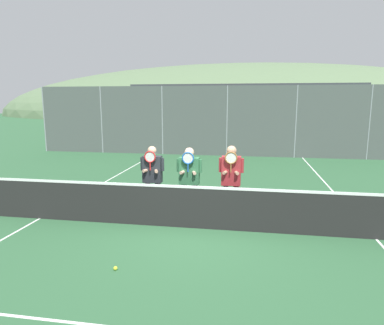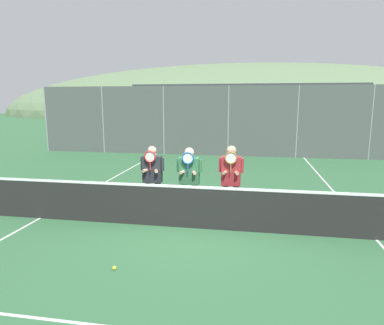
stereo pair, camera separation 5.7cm
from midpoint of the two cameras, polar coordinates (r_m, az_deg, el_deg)
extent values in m
plane|color=#2D5B38|center=(7.72, 0.20, -10.89)|extent=(120.00, 120.00, 0.00)
ellipsoid|color=#5B7551|center=(69.33, 8.69, 7.87)|extent=(98.83, 54.91, 19.22)
cube|color=tan|center=(27.19, 8.58, 8.08)|extent=(15.90, 5.00, 3.59)
cube|color=#3D4247|center=(27.19, 8.69, 12.24)|extent=(16.40, 5.50, 0.36)
cylinder|color=gray|center=(20.70, -23.49, 6.60)|extent=(0.06, 0.06, 3.53)
cylinder|color=gray|center=(19.09, -14.94, 6.86)|extent=(0.06, 0.06, 3.53)
cylinder|color=gray|center=(17.97, -5.07, 6.97)|extent=(0.06, 0.06, 3.53)
cylinder|color=gray|center=(17.43, 5.75, 6.86)|extent=(0.06, 0.06, 3.53)
cylinder|color=gray|center=(17.52, 16.83, 6.49)|extent=(0.06, 0.06, 3.53)
cylinder|color=gray|center=(18.25, 27.39, 5.92)|extent=(0.06, 0.06, 3.53)
cube|color=#4C5451|center=(17.43, 5.75, 6.86)|extent=(20.14, 0.02, 3.53)
cube|color=black|center=(7.57, 0.20, -7.65)|extent=(9.93, 0.02, 0.92)
cube|color=white|center=(7.44, 0.20, -4.13)|extent=(9.93, 0.03, 0.06)
cube|color=white|center=(11.59, -15.99, -4.03)|extent=(0.05, 16.00, 0.01)
cube|color=white|center=(10.80, 23.21, -5.52)|extent=(0.05, 16.00, 0.01)
cylinder|color=black|center=(8.58, -7.53, -5.90)|extent=(0.13, 0.13, 0.82)
cylinder|color=black|center=(8.51, -5.90, -6.00)|extent=(0.13, 0.13, 0.82)
cube|color=#282D33|center=(8.37, -6.82, -1.11)|extent=(0.46, 0.22, 0.65)
sphere|color=tan|center=(8.29, -6.89, 1.99)|extent=(0.21, 0.21, 0.21)
cylinder|color=#282D33|center=(8.42, -8.50, -0.21)|extent=(0.08, 0.08, 0.32)
cylinder|color=#282D33|center=(8.28, -5.15, -0.32)|extent=(0.08, 0.08, 0.32)
cylinder|color=tan|center=(8.32, -7.75, -1.29)|extent=(0.16, 0.27, 0.08)
cylinder|color=tan|center=(8.26, -6.23, -1.35)|extent=(0.16, 0.27, 0.08)
cylinder|color=red|center=(8.18, -7.19, -0.62)|extent=(0.03, 0.03, 0.20)
torus|color=red|center=(8.14, -7.23, 0.94)|extent=(0.28, 0.03, 0.28)
cylinder|color=silver|center=(8.14, -7.23, 0.94)|extent=(0.23, 0.00, 0.23)
cylinder|color=#56565B|center=(8.38, -1.54, -6.24)|extent=(0.13, 0.13, 0.81)
cylinder|color=#56565B|center=(8.33, 0.26, -6.33)|extent=(0.13, 0.13, 0.81)
cube|color=#337047|center=(8.18, -0.65, -1.39)|extent=(0.48, 0.22, 0.64)
sphere|color=#DBB293|center=(8.10, -0.66, 1.69)|extent=(0.23, 0.23, 0.23)
cylinder|color=#337047|center=(8.20, -2.48, -0.47)|extent=(0.08, 0.08, 0.31)
cylinder|color=#337047|center=(8.11, 1.20, -0.59)|extent=(0.08, 0.08, 0.31)
cylinder|color=#DBB293|center=(8.12, -1.60, -1.57)|extent=(0.16, 0.27, 0.08)
cylinder|color=#DBB293|center=(8.07, 0.08, -1.63)|extent=(0.16, 0.27, 0.08)
cylinder|color=#1E5BAD|center=(7.98, -0.88, -0.89)|extent=(0.03, 0.03, 0.20)
torus|color=#1E5BAD|center=(7.94, -0.89, 0.73)|extent=(0.29, 0.03, 0.29)
cylinder|color=silver|center=(7.94, -0.89, 0.73)|extent=(0.24, 0.00, 0.24)
cylinder|color=#56565B|center=(8.15, 5.38, -6.63)|extent=(0.13, 0.13, 0.85)
cylinder|color=#56565B|center=(8.13, 7.10, -6.69)|extent=(0.13, 0.13, 0.85)
cube|color=maroon|center=(7.95, 6.34, -1.39)|extent=(0.44, 0.22, 0.67)
sphere|color=tan|center=(7.87, 6.41, 1.98)|extent=(0.23, 0.23, 0.23)
cylinder|color=maroon|center=(7.94, 4.59, -0.41)|extent=(0.08, 0.08, 0.33)
cylinder|color=maroon|center=(7.92, 8.14, -0.51)|extent=(0.08, 0.08, 0.33)
cylinder|color=tan|center=(7.87, 5.50, -1.59)|extent=(0.16, 0.27, 0.08)
cylinder|color=tan|center=(7.86, 7.11, -1.65)|extent=(0.16, 0.27, 0.08)
cylinder|color=#936033|center=(7.75, 6.28, -0.89)|extent=(0.03, 0.03, 0.20)
torus|color=#936033|center=(7.71, 6.31, 0.77)|extent=(0.29, 0.03, 0.29)
cylinder|color=silver|center=(7.71, 6.31, 0.77)|extent=(0.24, 0.00, 0.24)
cube|color=#285638|center=(22.11, -9.71, 4.73)|extent=(4.75, 1.70, 0.81)
cube|color=#2D3842|center=(22.05, -9.77, 6.63)|extent=(2.61, 1.56, 0.66)
cylinder|color=black|center=(20.86, -6.45, 3.37)|extent=(0.60, 0.16, 0.60)
cylinder|color=black|center=(22.53, -5.23, 3.90)|extent=(0.60, 0.16, 0.60)
cylinder|color=black|center=(21.91, -14.24, 3.45)|extent=(0.60, 0.16, 0.60)
cylinder|color=black|center=(23.51, -12.54, 3.97)|extent=(0.60, 0.16, 0.60)
cube|color=maroon|center=(20.93, 2.81, 4.52)|extent=(4.08, 1.85, 0.78)
cube|color=#2D3842|center=(20.87, 2.83, 6.45)|extent=(2.25, 1.70, 0.64)
cylinder|color=black|center=(19.93, 6.28, 3.05)|extent=(0.60, 0.16, 0.60)
cylinder|color=black|center=(21.80, 6.57, 3.67)|extent=(0.60, 0.16, 0.60)
cylinder|color=black|center=(20.25, -1.25, 3.23)|extent=(0.60, 0.16, 0.60)
cylinder|color=black|center=(22.09, -0.33, 3.82)|extent=(0.60, 0.16, 0.60)
cube|color=black|center=(21.33, 15.72, 4.21)|extent=(4.57, 1.88, 0.74)
cube|color=#2D3842|center=(21.27, 15.81, 6.02)|extent=(2.52, 1.73, 0.61)
cylinder|color=black|center=(20.64, 20.05, 2.74)|extent=(0.60, 0.16, 0.60)
cylinder|color=black|center=(22.52, 19.19, 3.37)|extent=(0.60, 0.16, 0.60)
cylinder|color=black|center=(20.31, 11.77, 3.03)|extent=(0.60, 0.16, 0.60)
cylinder|color=black|center=(22.22, 11.60, 3.65)|extent=(0.60, 0.16, 0.60)
sphere|color=#CCDB33|center=(6.11, -12.92, -16.80)|extent=(0.07, 0.07, 0.07)
camera|label=1|loc=(0.03, -90.20, -0.04)|focal=32.00mm
camera|label=2|loc=(0.03, 89.80, 0.04)|focal=32.00mm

